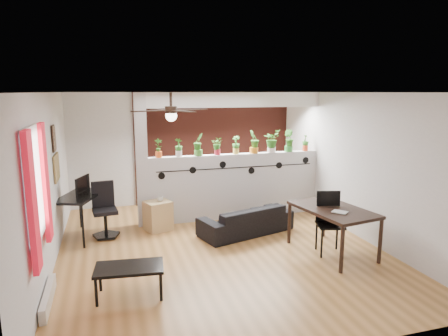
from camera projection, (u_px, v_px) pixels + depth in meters
room_shell at (218, 172)px, 6.58m from camera, size 6.30×7.10×2.90m
partition_wall at (236, 186)px, 8.33m from camera, size 3.60×0.18×1.35m
ceiling_header at (236, 100)px, 7.99m from camera, size 3.60×0.18×0.30m
pier_column at (142, 161)px, 7.68m from camera, size 0.22×0.20×2.60m
brick_panel at (217, 147)px, 9.60m from camera, size 3.90×0.05×2.60m
vine_decal at (237, 168)px, 8.16m from camera, size 3.31×0.01×0.30m
window_assembly at (37, 187)px, 4.70m from camera, size 0.09×1.30×1.55m
baseboard_heater at (48, 297)px, 4.97m from camera, size 0.08×1.00×0.18m
corkboard at (57, 167)px, 6.75m from camera, size 0.03×0.60×0.45m
framed_art at (54, 138)px, 6.61m from camera, size 0.03×0.34×0.44m
ceiling_fan at (171, 112)px, 5.88m from camera, size 1.19×1.19×0.43m
potted_plant_0 at (159, 147)px, 7.73m from camera, size 0.22×0.20×0.38m
potted_plant_1 at (179, 147)px, 7.84m from camera, size 0.23×0.21×0.37m
potted_plant_2 at (198, 144)px, 7.94m from camera, size 0.29×0.27×0.46m
potted_plant_3 at (217, 145)px, 8.06m from camera, size 0.21×0.20×0.36m
potted_plant_4 at (236, 144)px, 8.16m from camera, size 0.22×0.21×0.37m
potted_plant_5 at (254, 141)px, 8.26m from camera, size 0.30×0.27×0.48m
potted_plant_6 at (272, 140)px, 8.37m from camera, size 0.32×0.30×0.48m
potted_plant_7 at (289, 140)px, 8.48m from camera, size 0.27×0.30×0.47m
potted_plant_8 at (305, 142)px, 8.60m from camera, size 0.16×0.19×0.36m
sofa at (246, 220)px, 7.46m from camera, size 1.81×1.12×0.50m
cube_shelf at (158, 216)px, 7.62m from camera, size 0.57×0.54×0.56m
cup at (160, 199)px, 7.57m from camera, size 0.14×0.14×0.10m
computer_desk at (80, 199)px, 7.15m from camera, size 0.92×1.23×0.79m
monitor at (80, 188)px, 7.27m from camera, size 0.30×0.16×0.17m
office_chair at (105, 213)px, 7.24m from camera, size 0.51×0.51×0.99m
dining_table at (333, 213)px, 6.46m from camera, size 1.06×1.51×0.76m
book at (338, 213)px, 6.13m from camera, size 0.27×0.28×0.02m
folding_chair at (329, 217)px, 6.53m from camera, size 0.50×0.50×1.01m
coffee_table at (129, 270)px, 5.13m from camera, size 0.91×0.57×0.41m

